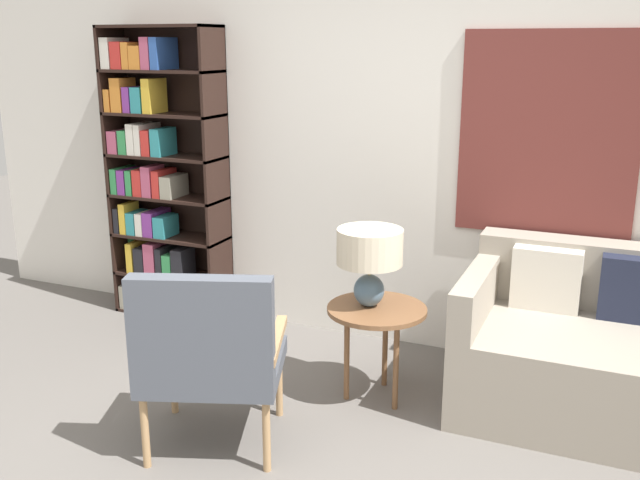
# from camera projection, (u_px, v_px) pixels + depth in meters

# --- Properties ---
(wall_back) EXTENTS (6.40, 0.08, 2.70)m
(wall_back) POSITION_uv_depth(u_px,v_px,m) (408.00, 131.00, 4.29)
(wall_back) COLOR white
(wall_back) RESTS_ON ground_plane
(bookshelf) EXTENTS (0.81, 0.30, 1.98)m
(bookshelf) POSITION_uv_depth(u_px,v_px,m) (157.00, 180.00, 4.88)
(bookshelf) COLOR black
(bookshelf) RESTS_ON ground_plane
(armchair) EXTENTS (0.79, 0.76, 0.91)m
(armchair) POSITION_uv_depth(u_px,v_px,m) (209.00, 350.00, 3.23)
(armchair) COLOR tan
(armchair) RESTS_ON ground_plane
(couch) EXTENTS (1.66, 0.94, 0.83)m
(couch) POSITION_uv_depth(u_px,v_px,m) (629.00, 357.00, 3.62)
(couch) COLOR #9E9384
(couch) RESTS_ON ground_plane
(side_table) EXTENTS (0.53, 0.53, 0.52)m
(side_table) POSITION_uv_depth(u_px,v_px,m) (377.00, 317.00, 3.77)
(side_table) COLOR brown
(side_table) RESTS_ON ground_plane
(table_lamp) EXTENTS (0.35, 0.35, 0.42)m
(table_lamp) POSITION_uv_depth(u_px,v_px,m) (370.00, 254.00, 3.70)
(table_lamp) COLOR slate
(table_lamp) RESTS_ON side_table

